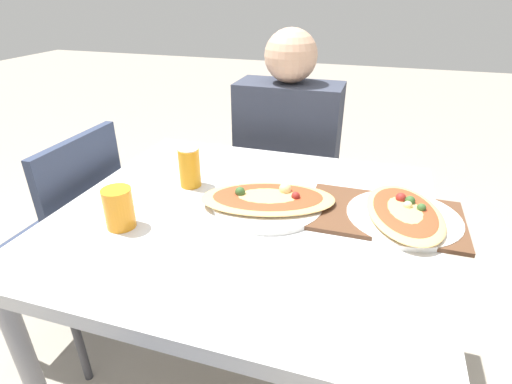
% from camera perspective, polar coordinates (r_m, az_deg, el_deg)
% --- Properties ---
extents(dining_table, '(1.03, 0.94, 0.77)m').
position_cam_1_polar(dining_table, '(1.17, -1.35, -6.36)').
color(dining_table, silver).
rests_on(dining_table, ground_plane).
extents(chair_far_seated, '(0.40, 0.40, 0.91)m').
position_cam_1_polar(chair_far_seated, '(1.94, 5.00, 2.22)').
color(chair_far_seated, '#2D3851').
rests_on(chair_far_seated, ground_plane).
extents(chair_side_left, '(0.40, 0.40, 0.91)m').
position_cam_1_polar(chair_side_left, '(1.63, -25.05, -5.90)').
color(chair_side_left, '#2D3851').
rests_on(chair_side_left, ground_plane).
extents(person_seated, '(0.44, 0.24, 1.20)m').
position_cam_1_polar(person_seated, '(1.76, 4.43, 6.46)').
color(person_seated, '#2D2D38').
rests_on(person_seated, ground_plane).
extents(pizza_main, '(0.43, 0.32, 0.06)m').
position_cam_1_polar(pizza_main, '(1.15, 1.70, -1.18)').
color(pizza_main, white).
rests_on(pizza_main, dining_table).
extents(soda_can, '(0.07, 0.07, 0.12)m').
position_cam_1_polar(soda_can, '(1.26, -9.47, 3.48)').
color(soda_can, orange).
rests_on(soda_can, dining_table).
extents(drink_glass, '(0.08, 0.08, 0.11)m').
position_cam_1_polar(drink_glass, '(1.09, -19.00, -2.20)').
color(drink_glass, orange).
rests_on(drink_glass, dining_table).
extents(serving_tray, '(0.41, 0.26, 0.01)m').
position_cam_1_polar(serving_tray, '(1.15, 17.85, -3.19)').
color(serving_tray, brown).
rests_on(serving_tray, dining_table).
extents(pizza_second, '(0.30, 0.36, 0.05)m').
position_cam_1_polar(pizza_second, '(1.15, 20.38, -3.00)').
color(pizza_second, white).
rests_on(pizza_second, dining_table).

